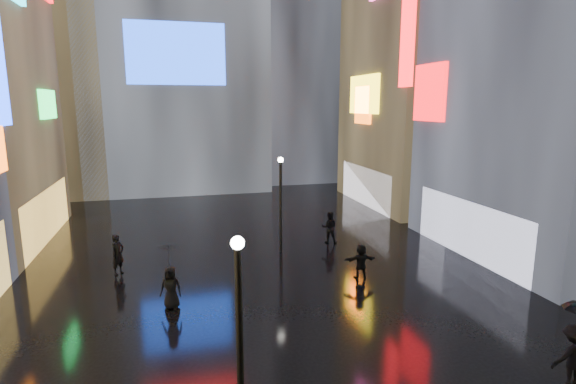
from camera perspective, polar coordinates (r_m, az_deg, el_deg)
name	(u,v)px	position (r m, az deg, el deg)	size (l,w,h in m)	color
ground	(250,256)	(24.12, -4.85, -8.13)	(140.00, 140.00, 0.00)	black
building_right_far	(430,24)	(38.47, 17.54, 19.66)	(10.28, 12.00, 28.00)	black
tower_flank_right	(289,17)	(50.93, 0.15, 21.37)	(12.00, 12.00, 34.00)	black
tower_flank_left	(44,44)	(45.90, -28.62, 16.15)	(10.00, 10.00, 26.00)	black
lamp_near	(240,334)	(10.44, -6.17, -17.53)	(0.30, 0.30, 5.20)	black
lamp_far	(281,199)	(23.99, -0.93, -0.89)	(0.30, 0.30, 5.20)	black
pedestrian_2	(573,356)	(15.71, 32.44, -17.19)	(1.21, 0.70, 1.88)	black
pedestrian_4	(171,288)	(18.57, -14.66, -11.69)	(0.83, 0.54, 1.70)	black
pedestrian_5	(361,261)	(21.20, 9.24, -8.68)	(1.50, 0.48, 1.61)	black
pedestrian_6	(118,255)	(22.81, -20.80, -7.43)	(0.70, 0.46, 1.93)	black
pedestrian_7	(329,227)	(26.16, 5.29, -4.50)	(0.89, 0.70, 1.84)	black
umbrella_2	(169,256)	(18.11, -14.86, -7.86)	(1.00, 1.02, 0.92)	black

